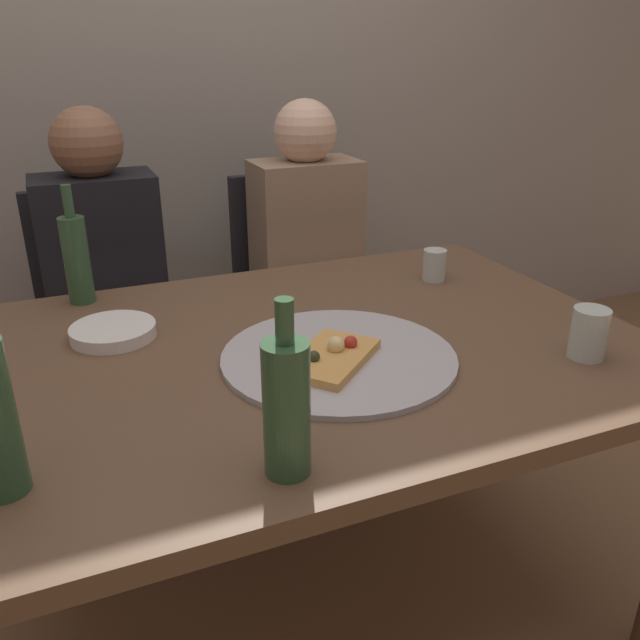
{
  "coord_description": "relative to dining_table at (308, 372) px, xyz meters",
  "views": [
    {
      "loc": [
        -0.47,
        -1.19,
        1.33
      ],
      "look_at": [
        0.03,
        0.0,
        0.78
      ],
      "focal_mm": 36.26,
      "sensor_mm": 36.0,
      "label": 1
    }
  ],
  "objects": [
    {
      "name": "ground_plane",
      "position": [
        0.0,
        0.0,
        -0.66
      ],
      "size": [
        8.0,
        8.0,
        0.0
      ],
      "primitive_type": "plane",
      "color": "brown"
    },
    {
      "name": "back_wall",
      "position": [
        0.0,
        1.39,
        0.64
      ],
      "size": [
        6.0,
        0.1,
        2.6
      ],
      "primitive_type": "cube",
      "color": "gray",
      "rests_on": "ground_plane"
    },
    {
      "name": "dining_table",
      "position": [
        0.0,
        0.0,
        0.0
      ],
      "size": [
        1.47,
        1.04,
        0.73
      ],
      "color": "brown",
      "rests_on": "ground_plane"
    },
    {
      "name": "pizza_tray",
      "position": [
        0.03,
        -0.1,
        0.08
      ],
      "size": [
        0.49,
        0.49,
        0.01
      ],
      "primitive_type": "cylinder",
      "color": "#ADADB2",
      "rests_on": "dining_table"
    },
    {
      "name": "pizza_slice_last",
      "position": [
        0.0,
        -0.12,
        0.09
      ],
      "size": [
        0.25,
        0.24,
        0.05
      ],
      "color": "tan",
      "rests_on": "pizza_tray"
    },
    {
      "name": "wine_bottle",
      "position": [
        -0.43,
        0.45,
        0.19
      ],
      "size": [
        0.06,
        0.06,
        0.3
      ],
      "color": "#2D5133",
      "rests_on": "dining_table"
    },
    {
      "name": "beer_bottle",
      "position": [
        -0.2,
        -0.41,
        0.18
      ],
      "size": [
        0.07,
        0.07,
        0.28
      ],
      "color": "#2D5133",
      "rests_on": "dining_table"
    },
    {
      "name": "tumbler_near",
      "position": [
        0.51,
        -0.29,
        0.12
      ],
      "size": [
        0.07,
        0.07,
        0.11
      ],
      "primitive_type": "cylinder",
      "color": "#B7C6BC",
      "rests_on": "dining_table"
    },
    {
      "name": "tumbler_far",
      "position": [
        0.48,
        0.25,
        0.11
      ],
      "size": [
        0.06,
        0.06,
        0.09
      ],
      "primitive_type": "cylinder",
      "color": "#B7C6BC",
      "rests_on": "dining_table"
    },
    {
      "name": "plate_stack",
      "position": [
        -0.39,
        0.2,
        0.08
      ],
      "size": [
        0.19,
        0.19,
        0.03
      ],
      "primitive_type": "cylinder",
      "color": "white",
      "rests_on": "dining_table"
    },
    {
      "name": "chair_left",
      "position": [
        -0.35,
        0.92,
        -0.14
      ],
      "size": [
        0.44,
        0.44,
        0.9
      ],
      "rotation": [
        0.0,
        0.0,
        3.14
      ],
      "color": "black",
      "rests_on": "ground_plane"
    },
    {
      "name": "chair_right",
      "position": [
        0.34,
        0.92,
        -0.14
      ],
      "size": [
        0.44,
        0.44,
        0.9
      ],
      "rotation": [
        0.0,
        0.0,
        3.14
      ],
      "color": "black",
      "rests_on": "ground_plane"
    },
    {
      "name": "guest_in_sweater",
      "position": [
        -0.35,
        0.77,
        -0.01
      ],
      "size": [
        0.36,
        0.56,
        1.17
      ],
      "rotation": [
        0.0,
        0.0,
        3.14
      ],
      "color": "black",
      "rests_on": "ground_plane"
    },
    {
      "name": "guest_in_beanie",
      "position": [
        0.34,
        0.77,
        -0.01
      ],
      "size": [
        0.36,
        0.56,
        1.17
      ],
      "rotation": [
        0.0,
        0.0,
        3.14
      ],
      "color": "#937A60",
      "rests_on": "ground_plane"
    }
  ]
}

